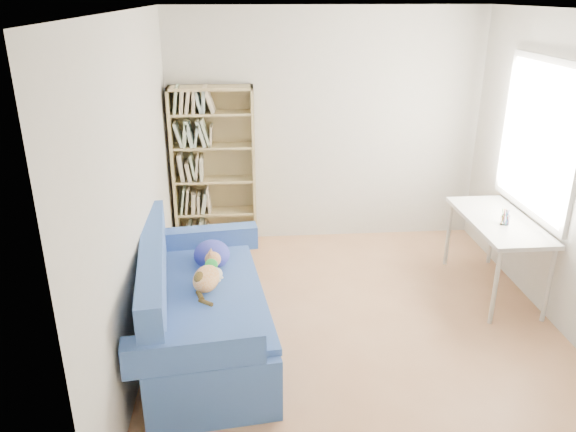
% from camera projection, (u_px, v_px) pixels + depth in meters
% --- Properties ---
extents(ground, '(4.00, 4.00, 0.00)m').
position_uv_depth(ground, '(355.00, 326.00, 4.91)').
color(ground, '#AB754D').
rests_on(ground, ground).
extents(room_shell, '(3.54, 4.04, 2.62)m').
position_uv_depth(room_shell, '(376.00, 143.00, 4.34)').
color(room_shell, silver).
rests_on(room_shell, ground).
extents(sofa, '(1.14, 2.03, 0.95)m').
position_uv_depth(sofa, '(199.00, 310.00, 4.50)').
color(sofa, '#26468B').
rests_on(sofa, ground).
extents(bookshelf, '(0.90, 0.28, 1.80)m').
position_uv_depth(bookshelf, '(214.00, 175.00, 6.22)').
color(bookshelf, tan).
rests_on(bookshelf, ground).
extents(desk, '(0.58, 1.26, 0.75)m').
position_uv_depth(desk, '(498.00, 226.00, 5.26)').
color(desk, white).
rests_on(desk, ground).
extents(pen_cup, '(0.08, 0.08, 0.15)m').
position_uv_depth(pen_cup, '(505.00, 219.00, 5.10)').
color(pen_cup, white).
rests_on(pen_cup, desk).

